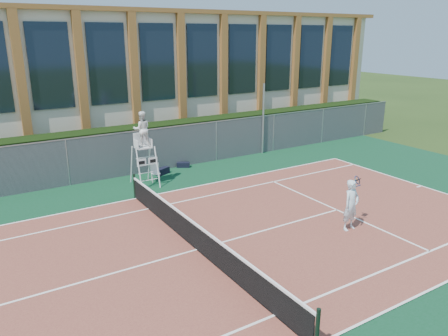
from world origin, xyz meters
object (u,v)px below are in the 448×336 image
plastic_chair (155,171)px  tennis_player (351,205)px  steel_pole (263,119)px  umpire_chair (142,131)px

plastic_chair → tennis_player: size_ratio=0.48×
steel_pole → plastic_chair: (-7.48, -1.44, -1.52)m
plastic_chair → tennis_player: bearing=-66.6°
steel_pole → tennis_player: bearing=-109.8°
umpire_chair → plastic_chair: size_ratio=3.96×
steel_pole → tennis_player: (-3.68, -10.22, -1.09)m
plastic_chair → steel_pole: bearing=10.9°
steel_pole → umpire_chair: 8.29m
tennis_player → umpire_chair: bearing=117.3°
plastic_chair → tennis_player: 9.57m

